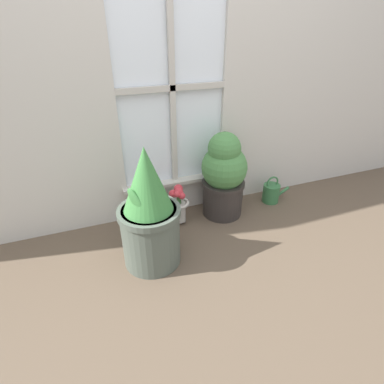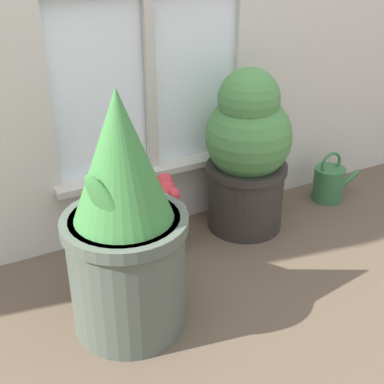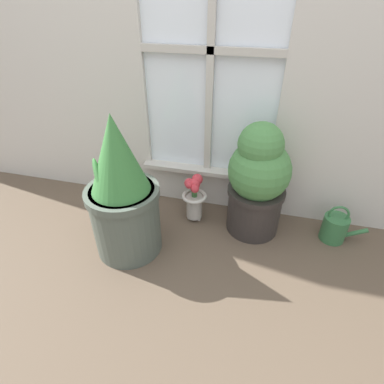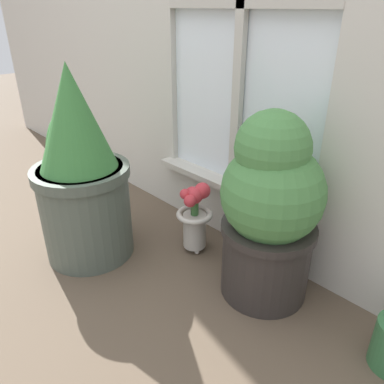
% 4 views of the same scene
% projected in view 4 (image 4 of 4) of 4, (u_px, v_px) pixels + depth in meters
% --- Properties ---
extents(ground_plane, '(10.00, 10.00, 0.00)m').
position_uv_depth(ground_plane, '(86.00, 316.00, 1.18)').
color(ground_plane, brown).
extents(potted_plant_left, '(0.35, 0.35, 0.72)m').
position_uv_depth(potted_plant_left, '(81.00, 176.00, 1.35)').
color(potted_plant_left, '#4C564C').
rests_on(potted_plant_left, ground_plane).
extents(potted_plant_right, '(0.32, 0.32, 0.63)m').
position_uv_depth(potted_plant_right, '(270.00, 210.00, 1.16)').
color(potted_plant_right, '#2D2826').
rests_on(potted_plant_right, ground_plane).
extents(flower_vase, '(0.14, 0.14, 0.29)m').
position_uv_depth(flower_vase, '(195.00, 215.00, 1.44)').
color(flower_vase, '#BCB7AD').
rests_on(flower_vase, ground_plane).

